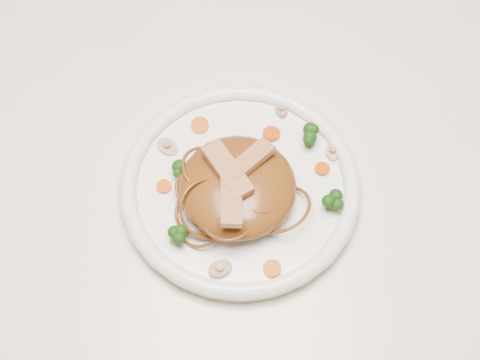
{
  "coord_description": "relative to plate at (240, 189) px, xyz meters",
  "views": [
    {
      "loc": [
        0.01,
        -0.37,
        1.45
      ],
      "look_at": [
        0.02,
        -0.01,
        0.78
      ],
      "focal_mm": 50.0,
      "sensor_mm": 36.0,
      "label": 1
    }
  ],
  "objects": [
    {
      "name": "ground",
      "position": [
        -0.02,
        0.01,
        -0.76
      ],
      "size": [
        4.0,
        4.0,
        0.0
      ],
      "primitive_type": "plane",
      "color": "brown",
      "rests_on": "ground"
    },
    {
      "name": "table",
      "position": [
        -0.02,
        0.01,
        -0.11
      ],
      "size": [
        1.2,
        0.8,
        0.75
      ],
      "color": "white",
      "rests_on": "ground"
    },
    {
      "name": "plate",
      "position": [
        0.0,
        0.0,
        0.0
      ],
      "size": [
        0.31,
        0.31,
        0.02
      ],
      "primitive_type": "cylinder",
      "rotation": [
        0.0,
        0.0,
        0.13
      ],
      "color": "white",
      "rests_on": "table"
    },
    {
      "name": "noodle_mound",
      "position": [
        -0.0,
        -0.01,
        0.03
      ],
      "size": [
        0.18,
        0.18,
        0.04
      ],
      "primitive_type": "ellipsoid",
      "rotation": [
        0.0,
        0.0,
        0.41
      ],
      "color": "brown",
      "rests_on": "plate"
    },
    {
      "name": "chicken_a",
      "position": [
        0.01,
        0.0,
        0.06
      ],
      "size": [
        0.06,
        0.06,
        0.01
      ],
      "primitive_type": "cube",
      "rotation": [
        0.0,
        0.0,
        0.76
      ],
      "color": "tan",
      "rests_on": "noodle_mound"
    },
    {
      "name": "chicken_b",
      "position": [
        -0.01,
        -0.01,
        0.06
      ],
      "size": [
        0.06,
        0.08,
        0.01
      ],
      "primitive_type": "cube",
      "rotation": [
        0.0,
        0.0,
        2.11
      ],
      "color": "tan",
      "rests_on": "noodle_mound"
    },
    {
      "name": "chicken_c",
      "position": [
        -0.01,
        -0.04,
        0.06
      ],
      "size": [
        0.02,
        0.07,
        0.01
      ],
      "primitive_type": "cube",
      "rotation": [
        0.0,
        0.0,
        4.71
      ],
      "color": "tan",
      "rests_on": "noodle_mound"
    },
    {
      "name": "broccoli_0",
      "position": [
        0.08,
        0.06,
        0.03
      ],
      "size": [
        0.04,
        0.04,
        0.03
      ],
      "primitive_type": null,
      "rotation": [
        0.0,
        0.0,
        -0.42
      ],
      "color": "#19470E",
      "rests_on": "plate"
    },
    {
      "name": "broccoli_1",
      "position": [
        -0.07,
        0.02,
        0.02
      ],
      "size": [
        0.03,
        0.03,
        0.03
      ],
      "primitive_type": null,
      "rotation": [
        0.0,
        0.0,
        0.24
      ],
      "color": "#19470E",
      "rests_on": "plate"
    },
    {
      "name": "broccoli_2",
      "position": [
        -0.07,
        -0.07,
        0.02
      ],
      "size": [
        0.03,
        0.03,
        0.03
      ],
      "primitive_type": null,
      "rotation": [
        0.0,
        0.0,
        0.0
      ],
      "color": "#19470E",
      "rests_on": "plate"
    },
    {
      "name": "broccoli_3",
      "position": [
        0.1,
        -0.03,
        0.02
      ],
      "size": [
        0.03,
        0.03,
        0.03
      ],
      "primitive_type": null,
      "rotation": [
        0.0,
        0.0,
        0.11
      ],
      "color": "#19470E",
      "rests_on": "plate"
    },
    {
      "name": "carrot_0",
      "position": [
        0.04,
        0.07,
        0.01
      ],
      "size": [
        0.02,
        0.02,
        0.0
      ],
      "primitive_type": "cylinder",
      "rotation": [
        0.0,
        0.0,
        0.1
      ],
      "color": "#D44707",
      "rests_on": "plate"
    },
    {
      "name": "carrot_1",
      "position": [
        -0.09,
        -0.0,
        0.01
      ],
      "size": [
        0.02,
        0.02,
        0.0
      ],
      "primitive_type": "cylinder",
      "rotation": [
        0.0,
        0.0,
        0.39
      ],
      "color": "#D44707",
      "rests_on": "plate"
    },
    {
      "name": "carrot_2",
      "position": [
        0.1,
        0.02,
        0.01
      ],
      "size": [
        0.02,
        0.02,
        0.0
      ],
      "primitive_type": "cylinder",
      "rotation": [
        0.0,
        0.0,
        -0.25
      ],
      "color": "#D44707",
      "rests_on": "plate"
    },
    {
      "name": "carrot_3",
      "position": [
        -0.05,
        0.08,
        0.01
      ],
      "size": [
        0.03,
        0.03,
        0.0
      ],
      "primitive_type": "cylinder",
      "rotation": [
        0.0,
        0.0,
        0.41
      ],
      "color": "#D44707",
      "rests_on": "plate"
    },
    {
      "name": "carrot_4",
      "position": [
        0.03,
        -0.1,
        0.01
      ],
      "size": [
        0.02,
        0.02,
        0.0
      ],
      "primitive_type": "cylinder",
      "rotation": [
        0.0,
        0.0,
        -0.16
      ],
      "color": "#D44707",
      "rests_on": "plate"
    },
    {
      "name": "mushroom_0",
      "position": [
        -0.02,
        -0.1,
        0.01
      ],
      "size": [
        0.04,
        0.04,
        0.01
      ],
      "primitive_type": "cylinder",
      "rotation": [
        0.0,
        0.0,
        0.4
      ],
      "color": "tan",
      "rests_on": "plate"
    },
    {
      "name": "mushroom_1",
      "position": [
        0.11,
        0.04,
        0.01
      ],
      "size": [
        0.02,
        0.02,
        0.01
      ],
      "primitive_type": "cylinder",
      "rotation": [
        0.0,
        0.0,
        1.62
      ],
      "color": "tan",
      "rests_on": "plate"
    },
    {
      "name": "mushroom_2",
      "position": [
        -0.09,
        0.05,
        0.01
      ],
      "size": [
        0.04,
        0.04,
        0.01
      ],
      "primitive_type": "cylinder",
      "rotation": [
        0.0,
        0.0,
        -0.6
      ],
      "color": "tan",
      "rests_on": "plate"
    },
    {
      "name": "mushroom_3",
      "position": [
        0.05,
        0.1,
        0.01
      ],
      "size": [
        0.03,
        0.03,
        0.01
      ],
      "primitive_type": "cylinder",
      "rotation": [
        0.0,
        0.0,
        1.82
      ],
      "color": "tan",
      "rests_on": "plate"
    }
  ]
}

